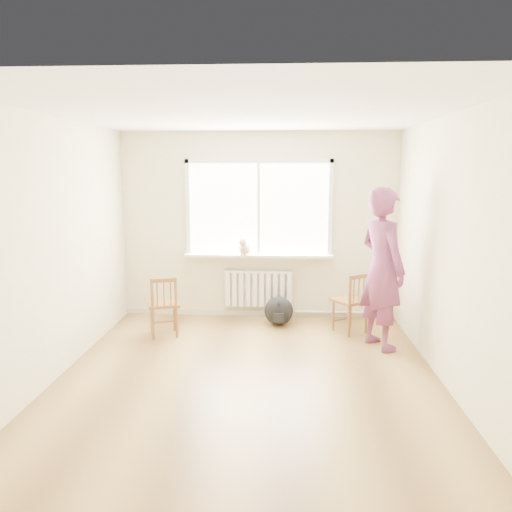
# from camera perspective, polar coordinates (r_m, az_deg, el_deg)

# --- Properties ---
(floor) EXTENTS (4.50, 4.50, 0.00)m
(floor) POSITION_cam_1_polar(r_m,az_deg,el_deg) (5.44, -0.88, -13.54)
(floor) COLOR #A88044
(floor) RESTS_ON ground
(ceiling) EXTENTS (4.50, 4.50, 0.00)m
(ceiling) POSITION_cam_1_polar(r_m,az_deg,el_deg) (5.02, -0.96, 16.05)
(ceiling) COLOR white
(ceiling) RESTS_ON back_wall
(back_wall) EXTENTS (4.00, 0.01, 2.70)m
(back_wall) POSITION_cam_1_polar(r_m,az_deg,el_deg) (7.28, 0.32, 3.47)
(back_wall) COLOR beige
(back_wall) RESTS_ON ground
(window) EXTENTS (2.12, 0.05, 1.42)m
(window) POSITION_cam_1_polar(r_m,az_deg,el_deg) (7.23, 0.31, 5.90)
(window) COLOR white
(window) RESTS_ON back_wall
(windowsill) EXTENTS (2.15, 0.22, 0.04)m
(windowsill) POSITION_cam_1_polar(r_m,az_deg,el_deg) (7.23, 0.27, 0.06)
(windowsill) COLOR white
(windowsill) RESTS_ON back_wall
(radiator) EXTENTS (1.00, 0.12, 0.55)m
(radiator) POSITION_cam_1_polar(r_m,az_deg,el_deg) (7.35, 0.28, -3.69)
(radiator) COLOR white
(radiator) RESTS_ON back_wall
(heating_pipe) EXTENTS (1.40, 0.04, 0.04)m
(heating_pipe) POSITION_cam_1_polar(r_m,az_deg,el_deg) (7.52, 9.91, -6.36)
(heating_pipe) COLOR silver
(heating_pipe) RESTS_ON back_wall
(baseboard) EXTENTS (4.00, 0.03, 0.08)m
(baseboard) POSITION_cam_1_polar(r_m,az_deg,el_deg) (7.53, 0.30, -6.51)
(baseboard) COLOR beige
(baseboard) RESTS_ON ground
(chair_left) EXTENTS (0.49, 0.48, 0.80)m
(chair_left) POSITION_cam_1_polar(r_m,az_deg,el_deg) (6.63, -10.49, -5.67)
(chair_left) COLOR brown
(chair_left) RESTS_ON floor
(chair_right) EXTENTS (0.55, 0.55, 0.82)m
(chair_right) POSITION_cam_1_polar(r_m,az_deg,el_deg) (6.78, 10.97, -5.26)
(chair_right) COLOR brown
(chair_right) RESTS_ON floor
(person) EXTENTS (0.74, 0.85, 1.96)m
(person) POSITION_cam_1_polar(r_m,az_deg,el_deg) (6.19, 14.21, -1.42)
(person) COLOR #D0454D
(person) RESTS_ON floor
(cat) EXTENTS (0.22, 0.42, 0.28)m
(cat) POSITION_cam_1_polar(r_m,az_deg,el_deg) (7.14, -1.30, 1.01)
(cat) COLOR beige
(cat) RESTS_ON windowsill
(backpack) EXTENTS (0.44, 0.35, 0.40)m
(backpack) POSITION_cam_1_polar(r_m,az_deg,el_deg) (7.05, 2.61, -6.29)
(backpack) COLOR black
(backpack) RESTS_ON floor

